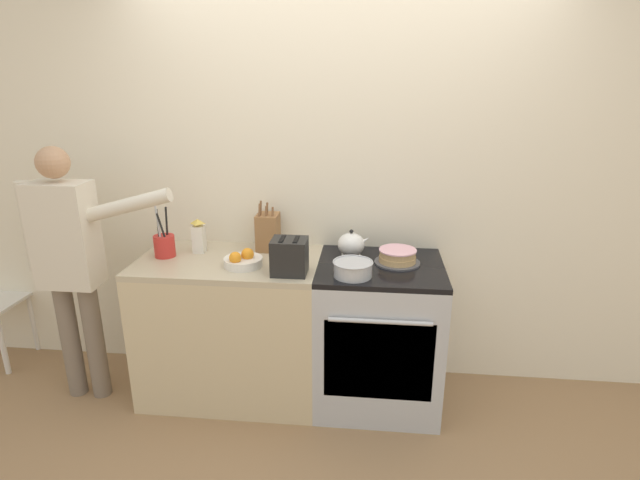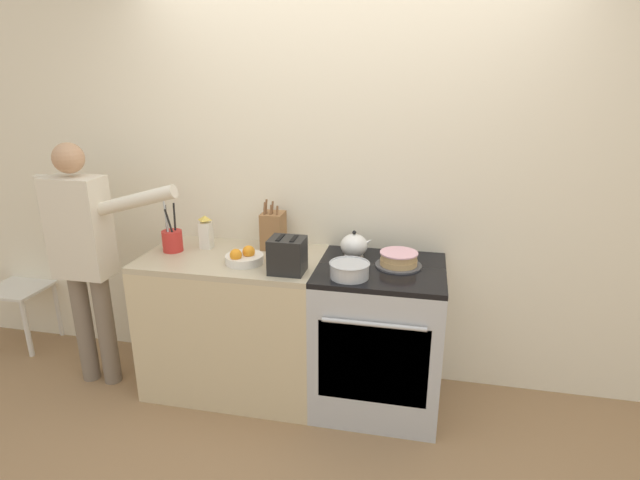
# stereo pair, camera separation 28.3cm
# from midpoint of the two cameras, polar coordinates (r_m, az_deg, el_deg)

# --- Properties ---
(ground_plane) EXTENTS (16.00, 16.00, 0.00)m
(ground_plane) POSITION_cam_midpoint_polar(r_m,az_deg,el_deg) (3.07, -1.83, -20.69)
(ground_plane) COLOR #93704C
(wall_back) EXTENTS (8.00, 0.04, 2.60)m
(wall_back) POSITION_cam_midpoint_polar(r_m,az_deg,el_deg) (3.11, -0.42, 6.58)
(wall_back) COLOR silver
(wall_back) RESTS_ON ground_plane
(counter_cabinet) EXTENTS (1.08, 0.64, 0.89)m
(counter_cabinet) POSITION_cam_midpoint_polar(r_m,az_deg,el_deg) (3.22, -12.52, -9.67)
(counter_cabinet) COLOR beige
(counter_cabinet) RESTS_ON ground_plane
(stove_range) EXTENTS (0.73, 0.68, 0.89)m
(stove_range) POSITION_cam_midpoint_polar(r_m,az_deg,el_deg) (3.07, 3.99, -10.72)
(stove_range) COLOR #B7BABF
(stove_range) RESTS_ON ground_plane
(layer_cake) EXTENTS (0.27, 0.27, 0.09)m
(layer_cake) POSITION_cam_midpoint_polar(r_m,az_deg,el_deg) (2.90, 6.11, -1.96)
(layer_cake) COLOR #4C4C51
(layer_cake) RESTS_ON stove_range
(tea_kettle) EXTENTS (0.20, 0.16, 0.16)m
(tea_kettle) POSITION_cam_midpoint_polar(r_m,az_deg,el_deg) (3.00, 0.94, -0.56)
(tea_kettle) COLOR white
(tea_kettle) RESTS_ON stove_range
(mixing_bowl) EXTENTS (0.22, 0.22, 0.09)m
(mixing_bowl) POSITION_cam_midpoint_polar(r_m,az_deg,el_deg) (2.70, 0.78, -3.34)
(mixing_bowl) COLOR #B7BABF
(mixing_bowl) RESTS_ON stove_range
(knife_block) EXTENTS (0.13, 0.15, 0.31)m
(knife_block) POSITION_cam_midpoint_polar(r_m,az_deg,el_deg) (3.13, -8.56, 0.91)
(knife_block) COLOR olive
(knife_block) RESTS_ON counter_cabinet
(utensil_crock) EXTENTS (0.12, 0.12, 0.34)m
(utensil_crock) POSITION_cam_midpoint_polar(r_m,az_deg,el_deg) (3.17, -19.84, -0.56)
(utensil_crock) COLOR red
(utensil_crock) RESTS_ON counter_cabinet
(fruit_bowl) EXTENTS (0.22, 0.22, 0.11)m
(fruit_bowl) POSITION_cam_midpoint_polar(r_m,az_deg,el_deg) (2.90, -11.58, -2.36)
(fruit_bowl) COLOR silver
(fruit_bowl) RESTS_ON counter_cabinet
(toaster) EXTENTS (0.21, 0.17, 0.20)m
(toaster) POSITION_cam_midpoint_polar(r_m,az_deg,el_deg) (2.74, -6.47, -1.93)
(toaster) COLOR black
(toaster) RESTS_ON counter_cabinet
(milk_carton) EXTENTS (0.07, 0.07, 0.21)m
(milk_carton) POSITION_cam_midpoint_polar(r_m,az_deg,el_deg) (3.17, -16.19, 0.35)
(milk_carton) COLOR white
(milk_carton) RESTS_ON counter_cabinet
(person_baker) EXTENTS (0.91, 0.20, 1.57)m
(person_baker) POSITION_cam_midpoint_polar(r_m,az_deg,el_deg) (3.31, -28.93, -1.65)
(person_baker) COLOR #7A6B5B
(person_baker) RESTS_ON ground_plane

